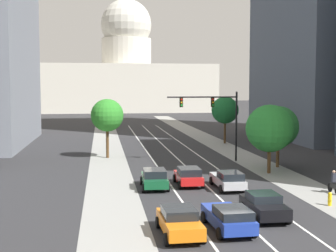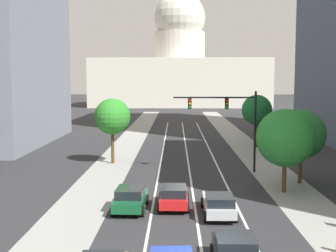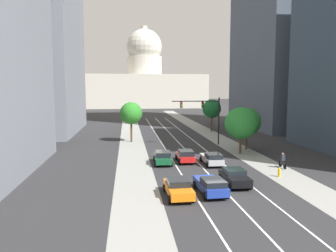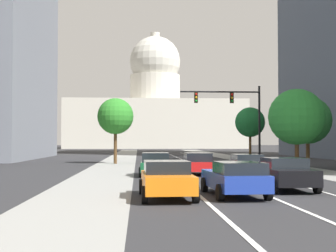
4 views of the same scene
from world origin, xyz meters
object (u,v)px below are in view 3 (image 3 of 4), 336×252
car_black (235,177)px  traffic_signal_mast (205,111)px  car_orange (178,188)px  street_tree_near_left (131,113)px  car_blue (211,185)px  cyclist (283,161)px  street_tree_far_right (247,122)px  fire_hydrant (279,172)px  car_green (163,157)px  street_tree_near_right (212,109)px  car_silver (212,158)px  car_red (185,156)px  capitol_building (145,83)px  street_tree_mid_right (241,123)px

car_black → traffic_signal_mast: (2.25, 21.48, 4.43)m
car_orange → street_tree_near_left: street_tree_near_left is taller
car_blue → traffic_signal_mast: traffic_signal_mast is taller
cyclist → street_tree_far_right: bearing=-1.8°
fire_hydrant → cyclist: cyclist is taller
car_green → street_tree_near_left: 17.24m
car_green → fire_hydrant: bearing=-121.2°
fire_hydrant → street_tree_near_right: 35.17m
street_tree_far_right → street_tree_near_right: 19.88m
car_silver → car_red: (-2.78, 1.71, 0.04)m
car_black → fire_hydrant: (5.27, 2.14, -0.31)m
capitol_building → car_black: 127.48m
street_tree_far_right → street_tree_near_right: size_ratio=0.92×
street_tree_near_right → car_red: bearing=-110.4°
car_red → cyclist: cyclist is taller
capitol_building → traffic_signal_mast: 105.80m
car_silver → car_blue: 10.71m
street_tree_near_left → car_red: bearing=-68.7°
capitol_building → car_silver: 119.42m
car_green → street_tree_near_left: street_tree_near_left is taller
traffic_signal_mast → street_tree_mid_right: (3.16, -7.41, -1.11)m
fire_hydrant → street_tree_mid_right: size_ratio=0.15×
car_blue → cyclist: bearing=-54.7°
car_blue → fire_hydrant: car_blue is taller
car_orange → street_tree_near_right: 41.88m
traffic_signal_mast → car_orange: bearing=-107.9°
capitol_building → fire_hydrant: bearing=-86.9°
car_red → traffic_signal_mast: bearing=-22.8°
street_tree_far_right → car_red: bearing=-144.2°
car_blue → street_tree_near_right: bearing=-16.9°
street_tree_near_right → street_tree_far_right: bearing=-89.9°
car_black → cyclist: 9.16m
capitol_building → street_tree_near_right: 90.71m
car_orange → capitol_building: bearing=-3.4°
car_red → street_tree_far_right: size_ratio=0.68×
capitol_building → street_tree_mid_right: size_ratio=8.71×
fire_hydrant → traffic_signal_mast: bearing=98.9°
capitol_building → car_green: size_ratio=12.45×
capitol_building → cyclist: 122.25m
car_silver → traffic_signal_mast: traffic_signal_mast is taller
traffic_signal_mast → street_tree_far_right: 6.84m
fire_hydrant → street_tree_near_left: 27.79m
fire_hydrant → car_orange: bearing=-156.1°
street_tree_far_right → car_blue: bearing=-117.7°
capitol_building → car_silver: (1.39, -118.94, -10.54)m
traffic_signal_mast → street_tree_near_left: traffic_signal_mast is taller
car_black → street_tree_near_left: 27.44m
traffic_signal_mast → street_tree_far_right: size_ratio=1.24×
car_green → traffic_signal_mast: bearing=-30.6°
fire_hydrant → car_silver: bearing=131.5°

